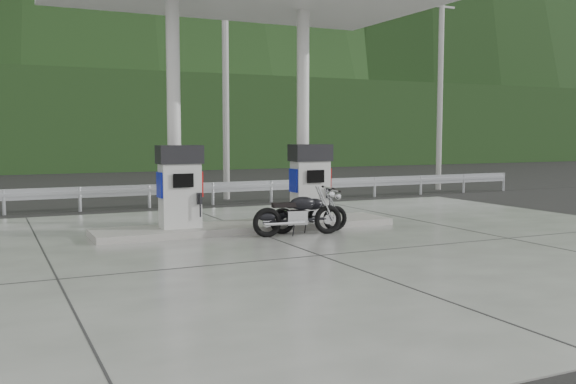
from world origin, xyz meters
name	(u,v)px	position (x,y,z in m)	size (l,w,h in m)	color
ground	(296,248)	(0.00, 0.00, 0.00)	(160.00, 160.00, 0.00)	black
forecourt_apron	(296,247)	(0.00, 0.00, 0.01)	(18.00, 14.00, 0.02)	slate
pump_island	(248,226)	(0.00, 2.50, 0.10)	(7.00, 1.40, 0.15)	gray
gas_pump_left	(180,187)	(-1.60, 2.50, 1.07)	(0.95, 0.55, 1.80)	silver
gas_pump_right	(310,182)	(1.60, 2.50, 1.07)	(0.95, 0.55, 1.80)	silver
canopy_column_left	(174,113)	(-1.60, 2.90, 2.67)	(0.30, 0.30, 5.00)	silver
canopy_column_right	(303,115)	(1.60, 2.90, 2.67)	(0.30, 0.30, 5.00)	silver
guardrail	(182,183)	(0.00, 8.00, 0.71)	(26.00, 0.16, 1.42)	#B0B4B8
road	(155,196)	(0.00, 11.50, 0.00)	(60.00, 7.00, 0.01)	black
utility_pole_b	(226,81)	(2.00, 9.50, 4.00)	(0.22, 0.22, 8.00)	#969791
utility_pole_c	(440,89)	(11.00, 9.50, 4.00)	(0.22, 0.22, 8.00)	#969791
tree_band	(81,122)	(0.00, 30.00, 3.00)	(80.00, 6.00, 6.00)	black
forested_hills	(42,156)	(0.00, 60.00, 0.00)	(100.00, 40.00, 140.00)	black
motorcycle_left	(309,214)	(1.09, 1.57, 0.43)	(1.73, 0.54, 0.82)	black
motorcycle_right	(298,215)	(0.67, 1.27, 0.47)	(1.92, 0.61, 0.91)	black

